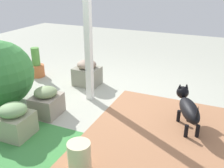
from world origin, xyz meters
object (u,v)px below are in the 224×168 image
(stone_planter_mid, at_px, (47,102))
(ceramic_urn, at_px, (79,158))
(stone_planter_nearest, at_px, (87,73))
(round_shrub, at_px, (0,74))
(dog, at_px, (188,108))
(porch_pillar, at_px, (88,38))
(stone_planter_far, at_px, (15,121))
(terracotta_pot_tall, at_px, (37,66))

(stone_planter_mid, bearing_deg, ceramic_urn, 140.88)
(stone_planter_nearest, height_order, round_shrub, round_shrub)
(stone_planter_mid, relative_size, dog, 0.60)
(stone_planter_nearest, height_order, ceramic_urn, stone_planter_nearest)
(ceramic_urn, bearing_deg, porch_pillar, -65.20)
(stone_planter_far, height_order, round_shrub, round_shrub)
(stone_planter_mid, bearing_deg, porch_pillar, -113.70)
(porch_pillar, height_order, stone_planter_far, porch_pillar)
(stone_planter_nearest, relative_size, terracotta_pot_tall, 0.80)
(stone_planter_nearest, relative_size, ceramic_urn, 1.36)
(porch_pillar, distance_m, terracotta_pot_tall, 1.80)
(stone_planter_nearest, xyz_separation_m, dog, (-2.00, 0.80, 0.08))
(stone_planter_mid, xyz_separation_m, terracotta_pot_tall, (1.19, -1.25, 0.01))
(porch_pillar, distance_m, stone_planter_nearest, 1.03)
(stone_planter_nearest, distance_m, terracotta_pot_tall, 1.17)
(dog, bearing_deg, stone_planter_far, 28.44)
(dog, bearing_deg, porch_pillar, -9.59)
(round_shrub, distance_m, terracotta_pot_tall, 1.32)
(porch_pillar, distance_m, ceramic_urn, 1.99)
(round_shrub, bearing_deg, porch_pillar, -148.02)
(stone_planter_nearest, bearing_deg, stone_planter_far, 89.41)
(stone_planter_far, xyz_separation_m, round_shrub, (0.83, -0.63, 0.31))
(stone_planter_mid, bearing_deg, stone_planter_nearest, -89.19)
(stone_planter_far, relative_size, ceramic_urn, 1.27)
(dog, xyz_separation_m, ceramic_urn, (0.90, 1.35, -0.13))
(stone_planter_mid, relative_size, terracotta_pot_tall, 0.74)
(porch_pillar, relative_size, stone_planter_mid, 4.63)
(stone_planter_mid, distance_m, ceramic_urn, 1.40)
(stone_planter_far, relative_size, round_shrub, 0.43)
(stone_planter_mid, xyz_separation_m, dog, (-1.98, -0.47, 0.10))
(stone_planter_nearest, height_order, terracotta_pot_tall, terracotta_pot_tall)
(porch_pillar, relative_size, ceramic_urn, 5.83)
(stone_planter_mid, relative_size, round_shrub, 0.43)
(stone_planter_nearest, distance_m, dog, 2.15)
(porch_pillar, bearing_deg, terracotta_pot_tall, -18.17)
(stone_planter_far, distance_m, terracotta_pot_tall, 2.20)
(stone_planter_mid, height_order, dog, dog)
(stone_planter_far, bearing_deg, ceramic_urn, 166.93)
(terracotta_pot_tall, bearing_deg, stone_planter_nearest, -178.71)
(stone_planter_mid, xyz_separation_m, round_shrub, (0.86, -0.01, 0.31))
(porch_pillar, bearing_deg, ceramic_urn, 114.80)
(stone_planter_far, distance_m, ceramic_urn, 1.15)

